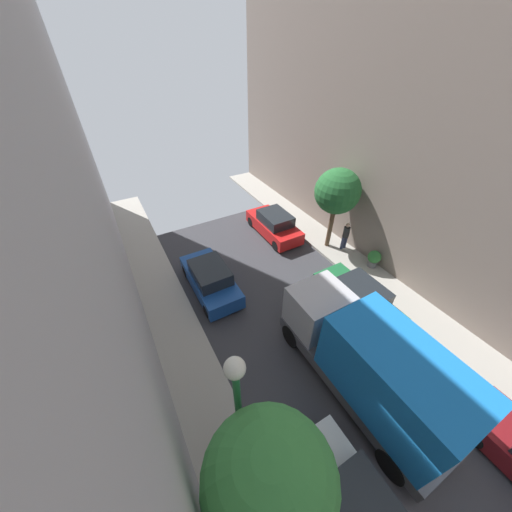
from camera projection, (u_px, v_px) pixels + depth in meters
name	position (u px, v px, depth m)	size (l,w,h in m)	color
ground	(416.00, 459.00, 8.42)	(32.00, 32.00, 0.00)	#38383D
sidewalk_right	(504.00, 380.00, 10.29)	(2.00, 44.00, 0.15)	#A8A399
parked_car_left_4	(210.00, 279.00, 13.59)	(1.78, 4.20, 1.57)	#194799
parked_car_right_2	(358.00, 298.00, 12.60)	(1.78, 4.20, 1.57)	#1E6638
parked_car_right_3	(274.00, 225.00, 17.46)	(1.78, 4.20, 1.57)	red
delivery_truck	(369.00, 363.00, 8.97)	(2.26, 6.60, 3.38)	#4C4C51
pedestrian	(346.00, 235.00, 15.92)	(0.40, 0.36, 1.72)	#2D334C
street_tree_0	(269.00, 480.00, 5.02)	(2.53, 2.53, 4.93)	brown
street_tree_1	(337.00, 192.00, 14.55)	(2.42, 2.42, 4.73)	brown
potted_plant_2	(374.00, 258.00, 14.89)	(0.70, 0.70, 0.98)	slate
lamp_post	(238.00, 405.00, 6.15)	(0.44, 0.44, 5.32)	#26723F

